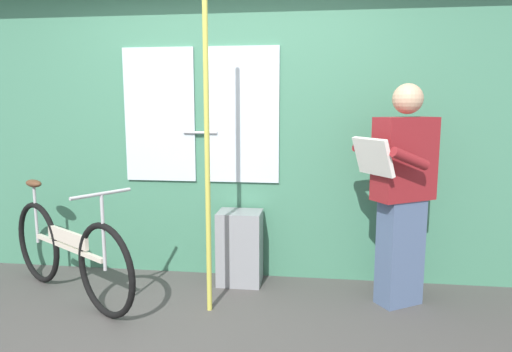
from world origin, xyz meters
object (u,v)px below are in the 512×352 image
at_px(bicycle_near_door, 68,252).
at_px(trash_bin_by_wall, 240,247).
at_px(handrail_pole, 207,146).
at_px(passenger_reading_newspaper, 402,191).

xyz_separation_m(bicycle_near_door, trash_bin_by_wall, (1.23, 0.45, -0.06)).
distance_m(bicycle_near_door, trash_bin_by_wall, 1.31).
bearing_deg(handrail_pole, passenger_reading_newspaper, 12.02).
height_order(passenger_reading_newspaper, trash_bin_by_wall, passenger_reading_newspaper).
xyz_separation_m(bicycle_near_door, passenger_reading_newspaper, (2.44, 0.21, 0.48)).
distance_m(trash_bin_by_wall, handrail_pole, 1.03).
distance_m(bicycle_near_door, handrail_pole, 1.37).
height_order(trash_bin_by_wall, handrail_pole, handrail_pole).
height_order(bicycle_near_door, passenger_reading_newspaper, passenger_reading_newspaper).
relative_size(bicycle_near_door, handrail_pole, 0.61).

